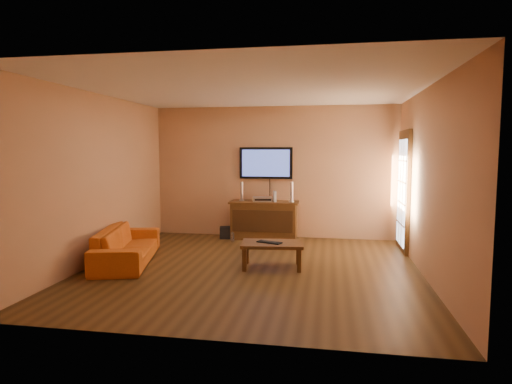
% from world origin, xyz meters
% --- Properties ---
extents(ground_plane, '(5.00, 5.00, 0.00)m').
position_xyz_m(ground_plane, '(0.00, 0.00, 0.00)').
color(ground_plane, '#36230F').
rests_on(ground_plane, ground).
extents(room_walls, '(5.00, 5.00, 5.00)m').
position_xyz_m(room_walls, '(0.00, 0.62, 1.69)').
color(room_walls, tan).
rests_on(room_walls, ground).
extents(french_door, '(0.07, 1.02, 2.22)m').
position_xyz_m(french_door, '(2.46, 1.70, 1.05)').
color(french_door, '#42260F').
rests_on(french_door, ground).
extents(media_console, '(1.39, 0.53, 0.77)m').
position_xyz_m(media_console, '(-0.16, 2.23, 0.39)').
color(media_console, '#42260F').
rests_on(media_console, ground).
extents(television, '(1.09, 0.08, 0.65)m').
position_xyz_m(television, '(-0.16, 2.45, 1.54)').
color(television, black).
rests_on(television, ground).
extents(coffee_table, '(0.99, 0.66, 0.40)m').
position_xyz_m(coffee_table, '(0.29, 0.11, 0.34)').
color(coffee_table, '#42260F').
rests_on(coffee_table, ground).
extents(sofa, '(1.01, 1.99, 0.75)m').
position_xyz_m(sofa, '(-2.06, 0.04, 0.37)').
color(sofa, '#C85916').
rests_on(sofa, ground).
extents(speaker_left, '(0.11, 0.11, 0.39)m').
position_xyz_m(speaker_left, '(-0.63, 2.27, 0.95)').
color(speaker_left, silver).
rests_on(speaker_left, media_console).
extents(speaker_right, '(0.11, 0.11, 0.41)m').
position_xyz_m(speaker_right, '(0.40, 2.21, 0.96)').
color(speaker_right, silver).
rests_on(speaker_right, media_console).
extents(av_receiver, '(0.44, 0.35, 0.09)m').
position_xyz_m(av_receiver, '(-0.20, 2.25, 0.81)').
color(av_receiver, silver).
rests_on(av_receiver, media_console).
extents(game_console, '(0.09, 0.16, 0.22)m').
position_xyz_m(game_console, '(0.06, 2.20, 0.88)').
color(game_console, white).
rests_on(game_console, media_console).
extents(subwoofer, '(0.28, 0.28, 0.23)m').
position_xyz_m(subwoofer, '(-0.95, 2.15, 0.12)').
color(subwoofer, black).
rests_on(subwoofer, ground).
extents(bottle, '(0.07, 0.07, 0.20)m').
position_xyz_m(bottle, '(-0.72, 1.80, 0.09)').
color(bottle, white).
rests_on(bottle, ground).
extents(keyboard, '(0.41, 0.27, 0.02)m').
position_xyz_m(keyboard, '(0.25, 0.08, 0.41)').
color(keyboard, black).
rests_on(keyboard, coffee_table).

